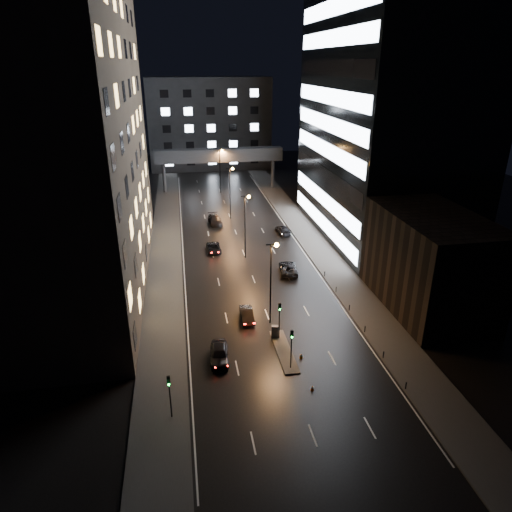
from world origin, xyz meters
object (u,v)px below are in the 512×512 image
Objects in this scene: car_away_a at (219,354)px; car_away_d at (215,220)px; car_away_b at (247,315)px; utility_cabinet at (275,331)px; car_away_c at (214,248)px; car_toward_b at (283,230)px; car_toward_a at (288,268)px.

car_away_d reaches higher than car_away_a.
utility_cabinet reaches higher than car_away_b.
car_away_c is 26.83m from utility_cabinet.
car_away_b is at bearing 65.91° from car_toward_b.
car_away_d is 25.39m from car_toward_a.
car_away_b is 22.20m from car_away_c.
car_away_c is 0.87× the size of car_toward_a.
car_away_a reaches higher than car_toward_a.
car_away_b is at bearing -93.72° from car_away_d.
car_away_a is 7.27m from utility_cabinet.
car_away_d is (-0.71, 36.05, 0.12)m from car_away_b.
car_away_a is 23.09m from car_toward_a.
utility_cabinet is at bearing 72.47° from car_toward_b.
car_toward_b is (2.94, 16.43, -0.04)m from car_toward_a.
car_toward_a is at bearing -45.84° from car_away_c.
car_away_a is 0.84× the size of car_away_d.
car_away_b reaches higher than car_away_c.
car_away_a is 0.97× the size of car_toward_b.
car_toward_b is (10.93, 28.64, 0.02)m from car_away_b.
car_away_b is 14.59m from car_toward_a.
utility_cabinet is (-5.48, -16.53, 0.09)m from car_toward_a.
car_away_d reaches higher than car_away_b.
car_toward_a reaches higher than car_away_b.
car_away_c is at bearing -100.52° from car_away_d.
utility_cabinet is (4.61, -26.43, 0.18)m from car_away_c.
car_away_a is 39.12m from car_toward_b.
utility_cabinet is (2.51, -4.33, 0.15)m from car_away_b.
utility_cabinet is at bearing -58.71° from car_away_b.
car_away_d is 1.04× the size of car_toward_a.
car_toward_b is at bearing 71.59° from car_away_a.
car_toward_b is at bearing -37.35° from car_away_d.
utility_cabinet is (3.22, -40.38, 0.03)m from car_away_d.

